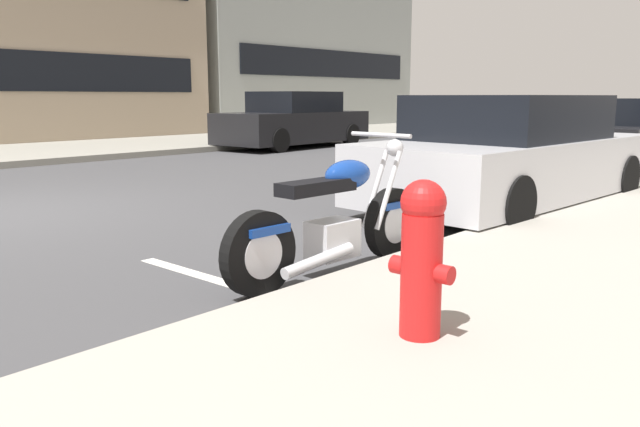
% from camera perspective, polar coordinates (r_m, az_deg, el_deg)
% --- Properties ---
extents(sidewalk_far_curb, '(120.00, 5.00, 0.14)m').
position_cam_1_polar(sidewalk_far_curb, '(21.51, -4.09, 6.95)').
color(sidewalk_far_curb, gray).
rests_on(sidewalk_far_curb, ground).
extents(parking_stall_stripe, '(0.12, 2.20, 0.01)m').
position_cam_1_polar(parking_stall_stripe, '(4.88, -8.25, -6.30)').
color(parking_stall_stripe, silver).
rests_on(parking_stall_stripe, ground).
extents(parked_motorcycle, '(2.16, 0.62, 1.11)m').
position_cam_1_polar(parked_motorcycle, '(4.99, 1.35, -0.82)').
color(parked_motorcycle, black).
rests_on(parked_motorcycle, ground).
extents(parked_car_at_intersection, '(4.75, 2.15, 1.42)m').
position_cam_1_polar(parked_car_at_intersection, '(8.48, 16.89, 5.09)').
color(parked_car_at_intersection, silver).
rests_on(parked_car_at_intersection, ground).
extents(parked_car_mid_block, '(4.23, 1.82, 1.37)m').
position_cam_1_polar(parked_car_mid_block, '(13.72, 25.66, 6.31)').
color(parked_car_mid_block, black).
rests_on(parked_car_mid_block, ground).
extents(car_opposite_curb, '(4.77, 2.11, 1.54)m').
position_cam_1_polar(car_opposite_curb, '(17.82, -2.37, 8.30)').
color(car_opposite_curb, black).
rests_on(car_opposite_curb, ground).
extents(fire_hydrant, '(0.24, 0.36, 0.85)m').
position_cam_1_polar(fire_hydrant, '(3.36, 9.19, -3.69)').
color(fire_hydrant, red).
rests_on(fire_hydrant, sidewalk_near_curb).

